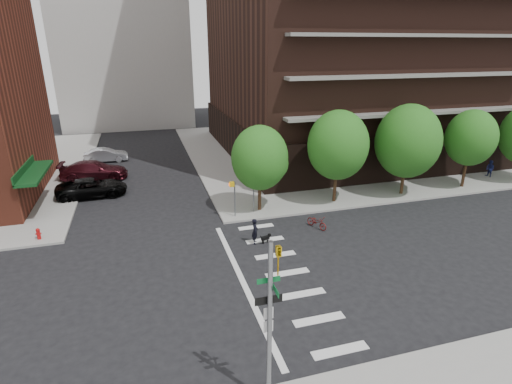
{
  "coord_description": "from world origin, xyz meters",
  "views": [
    {
      "loc": [
        -3.81,
        -17.29,
        11.51
      ],
      "look_at": [
        3.0,
        6.0,
        2.5
      ],
      "focal_mm": 28.0,
      "sensor_mm": 36.0,
      "label": 1
    }
  ],
  "objects_px": {
    "fire_hydrant": "(38,233)",
    "parked_car_silver": "(106,155)",
    "dog_walker": "(255,231)",
    "parked_car_black": "(92,188)",
    "pedestrian_far": "(490,169)",
    "traffic_signal": "(270,337)",
    "scooter": "(317,222)",
    "parked_car_maroon": "(94,170)"
  },
  "relations": [
    {
      "from": "traffic_signal",
      "to": "parked_car_maroon",
      "type": "distance_m",
      "value": 28.41
    },
    {
      "from": "traffic_signal",
      "to": "fire_hydrant",
      "type": "distance_m",
      "value": 18.42
    },
    {
      "from": "fire_hydrant",
      "to": "parked_car_black",
      "type": "relative_size",
      "value": 0.14
    },
    {
      "from": "parked_car_silver",
      "to": "dog_walker",
      "type": "distance_m",
      "value": 23.9
    },
    {
      "from": "parked_car_black",
      "to": "dog_walker",
      "type": "relative_size",
      "value": 3.31
    },
    {
      "from": "fire_hydrant",
      "to": "parked_car_maroon",
      "type": "distance_m",
      "value": 12.21
    },
    {
      "from": "parked_car_black",
      "to": "pedestrian_far",
      "type": "xyz_separation_m",
      "value": [
        34.29,
        -5.19,
        0.17
      ]
    },
    {
      "from": "parked_car_silver",
      "to": "pedestrian_far",
      "type": "relative_size",
      "value": 2.81
    },
    {
      "from": "traffic_signal",
      "to": "parked_car_silver",
      "type": "bearing_deg",
      "value": 102.04
    },
    {
      "from": "parked_car_black",
      "to": "traffic_signal",
      "type": "bearing_deg",
      "value": -164.89
    },
    {
      "from": "traffic_signal",
      "to": "pedestrian_far",
      "type": "distance_m",
      "value": 32.02
    },
    {
      "from": "fire_hydrant",
      "to": "parked_car_silver",
      "type": "relative_size",
      "value": 0.17
    },
    {
      "from": "pedestrian_far",
      "to": "fire_hydrant",
      "type": "bearing_deg",
      "value": -89.01
    },
    {
      "from": "parked_car_black",
      "to": "parked_car_maroon",
      "type": "relative_size",
      "value": 0.93
    },
    {
      "from": "traffic_signal",
      "to": "scooter",
      "type": "bearing_deg",
      "value": 59.12
    },
    {
      "from": "parked_car_maroon",
      "to": "dog_walker",
      "type": "xyz_separation_m",
      "value": [
        10.49,
        -15.99,
        -0.03
      ]
    },
    {
      "from": "fire_hydrant",
      "to": "scooter",
      "type": "xyz_separation_m",
      "value": [
        17.34,
        -3.06,
        -0.12
      ]
    },
    {
      "from": "parked_car_silver",
      "to": "parked_car_maroon",
      "type": "bearing_deg",
      "value": 171.6
    },
    {
      "from": "fire_hydrant",
      "to": "parked_car_maroon",
      "type": "xyz_separation_m",
      "value": [
        2.3,
        11.98,
        0.29
      ]
    },
    {
      "from": "parked_car_black",
      "to": "parked_car_silver",
      "type": "bearing_deg",
      "value": -5.85
    },
    {
      "from": "fire_hydrant",
      "to": "dog_walker",
      "type": "xyz_separation_m",
      "value": [
        12.79,
        -4.0,
        0.26
      ]
    },
    {
      "from": "parked_car_silver",
      "to": "pedestrian_far",
      "type": "distance_m",
      "value": 37.24
    },
    {
      "from": "fire_hydrant",
      "to": "parked_car_silver",
      "type": "bearing_deg",
      "value": 80.49
    },
    {
      "from": "dog_walker",
      "to": "parked_car_silver",
      "type": "bearing_deg",
      "value": 40.98
    },
    {
      "from": "parked_car_black",
      "to": "parked_car_silver",
      "type": "relative_size",
      "value": 1.24
    },
    {
      "from": "parked_car_black",
      "to": "pedestrian_far",
      "type": "distance_m",
      "value": 34.68
    },
    {
      "from": "scooter",
      "to": "parked_car_silver",
      "type": "bearing_deg",
      "value": 101.01
    },
    {
      "from": "traffic_signal",
      "to": "scooter",
      "type": "xyz_separation_m",
      "value": [
        7.31,
        12.23,
        -2.26
      ]
    },
    {
      "from": "parked_car_maroon",
      "to": "dog_walker",
      "type": "relative_size",
      "value": 3.56
    },
    {
      "from": "traffic_signal",
      "to": "pedestrian_far",
      "type": "xyz_separation_m",
      "value": [
        26.77,
        17.48,
        -1.78
      ]
    },
    {
      "from": "traffic_signal",
      "to": "dog_walker",
      "type": "relative_size",
      "value": 3.7
    },
    {
      "from": "scooter",
      "to": "dog_walker",
      "type": "bearing_deg",
      "value": 168.12
    },
    {
      "from": "parked_car_black",
      "to": "pedestrian_far",
      "type": "height_order",
      "value": "pedestrian_far"
    },
    {
      "from": "parked_car_maroon",
      "to": "fire_hydrant",
      "type": "bearing_deg",
      "value": 173.23
    },
    {
      "from": "fire_hydrant",
      "to": "dog_walker",
      "type": "height_order",
      "value": "dog_walker"
    },
    {
      "from": "traffic_signal",
      "to": "parked_car_maroon",
      "type": "relative_size",
      "value": 1.04
    },
    {
      "from": "dog_walker",
      "to": "parked_car_black",
      "type": "bearing_deg",
      "value": 58.85
    },
    {
      "from": "fire_hydrant",
      "to": "dog_walker",
      "type": "bearing_deg",
      "value": -17.38
    },
    {
      "from": "dog_walker",
      "to": "pedestrian_far",
      "type": "height_order",
      "value": "pedestrian_far"
    },
    {
      "from": "traffic_signal",
      "to": "scooter",
      "type": "distance_m",
      "value": 14.43
    },
    {
      "from": "scooter",
      "to": "fire_hydrant",
      "type": "bearing_deg",
      "value": 146.42
    },
    {
      "from": "parked_car_black",
      "to": "scooter",
      "type": "relative_size",
      "value": 3.24
    }
  ]
}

